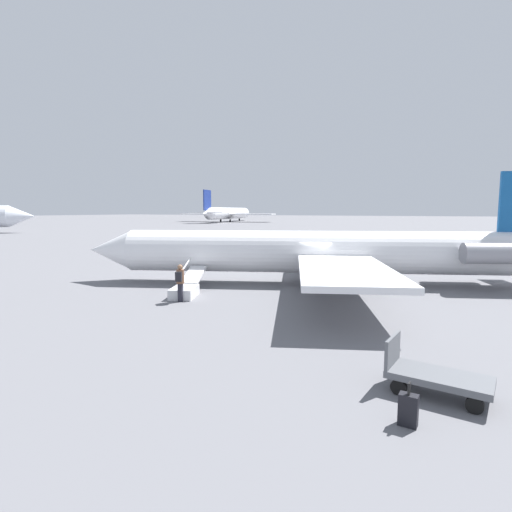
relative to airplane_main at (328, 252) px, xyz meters
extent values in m
plane|color=slate|center=(0.80, 0.31, -1.88)|extent=(600.00, 600.00, 0.00)
cylinder|color=white|center=(0.80, 0.31, -0.02)|extent=(20.79, 9.87, 2.40)
cone|color=white|center=(12.00, 4.60, -0.02)|extent=(3.30, 3.14, 2.35)
cube|color=white|center=(-2.23, 5.23, -0.20)|extent=(6.79, 9.74, 0.24)
cube|color=white|center=(1.84, -5.38, -0.20)|extent=(6.79, 9.74, 0.24)
cylinder|color=gray|center=(-8.15, -1.32, 0.16)|extent=(3.07, 2.04, 1.08)
cylinder|color=gray|center=(-6.95, -4.47, 0.16)|extent=(3.07, 2.04, 1.08)
cylinder|color=black|center=(7.28, 2.79, -1.59)|extent=(0.61, 0.35, 0.59)
cylinder|color=gray|center=(7.28, 2.79, -1.20)|extent=(0.11, 0.11, 0.19)
cylinder|color=black|center=(-1.58, 0.55, -1.59)|extent=(0.61, 0.35, 0.59)
cylinder|color=gray|center=(-1.58, 0.55, -1.20)|extent=(0.11, 0.11, 0.19)
cylinder|color=black|center=(-0.81, -1.46, -1.59)|extent=(0.61, 0.35, 0.59)
cylinder|color=gray|center=(-0.81, -1.46, -1.20)|extent=(0.11, 0.11, 0.19)
cone|color=silver|center=(66.69, -25.98, 1.24)|extent=(5.93, 5.88, 3.95)
cylinder|color=white|center=(69.31, -107.67, 1.31)|extent=(10.55, 37.36, 4.11)
cone|color=white|center=(72.96, -128.22, 1.31)|extent=(4.76, 5.16, 4.03)
cone|color=white|center=(65.60, -86.72, 1.31)|extent=(4.91, 5.97, 4.03)
cube|color=navy|center=(65.78, -87.78, 5.63)|extent=(1.33, 5.73, 6.58)
cube|color=white|center=(65.68, -87.21, 1.72)|extent=(11.78, 4.44, 0.21)
cube|color=white|center=(78.71, -104.12, 1.00)|extent=(16.54, 9.21, 0.41)
cube|color=white|center=(59.27, -107.57, 1.00)|extent=(16.54, 9.21, 0.41)
cylinder|color=black|center=(71.43, -119.58, -1.37)|extent=(0.43, 1.05, 1.02)
cylinder|color=gray|center=(71.43, -119.58, -0.71)|extent=(0.18, 0.18, 0.32)
cylinder|color=black|center=(70.49, -103.69, -1.37)|extent=(0.43, 1.05, 1.02)
cylinder|color=gray|center=(70.49, -103.69, -0.71)|extent=(0.18, 0.18, 0.32)
cylinder|color=black|center=(66.84, -104.33, -1.37)|extent=(0.43, 1.05, 1.02)
cylinder|color=gray|center=(66.84, -104.33, -0.71)|extent=(0.18, 0.18, 0.32)
cube|color=silver|center=(5.30, 6.47, -1.63)|extent=(1.67, 2.07, 0.50)
cube|color=silver|center=(6.01, 4.60, -1.09)|extent=(1.64, 2.40, 0.70)
cube|color=silver|center=(6.43, 4.77, -0.59)|extent=(0.85, 2.09, 0.64)
cube|color=#23232D|center=(4.88, 7.30, -1.46)|extent=(0.29, 0.33, 0.85)
cylinder|color=brown|center=(4.88, 7.30, -0.71)|extent=(0.36, 0.36, 0.65)
sphere|color=#936B4C|center=(4.88, 7.30, -0.26)|extent=(0.24, 0.24, 0.24)
cube|color=black|center=(4.79, 7.55, -0.68)|extent=(0.33, 0.27, 0.44)
cube|color=#595B60|center=(-6.20, 12.41, -1.44)|extent=(2.32, 1.37, 0.16)
cube|color=#595B60|center=(-5.16, 12.27, -1.01)|extent=(0.22, 1.10, 0.70)
cylinder|color=black|center=(-5.38, 12.74, -1.70)|extent=(0.37, 0.17, 0.36)
cylinder|color=black|center=(-5.50, 11.87, -1.70)|extent=(0.37, 0.17, 0.36)
cylinder|color=black|center=(-6.91, 12.94, -1.70)|extent=(0.37, 0.17, 0.36)
cylinder|color=black|center=(-7.02, 12.07, -1.70)|extent=(0.37, 0.17, 0.36)
cube|color=black|center=(-5.71, 14.06, -1.56)|extent=(0.38, 0.25, 0.64)
cube|color=black|center=(-5.71, 14.06, -1.12)|extent=(0.05, 0.12, 0.24)
camera|label=1|loc=(-6.33, 22.03, 2.33)|focal=28.00mm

